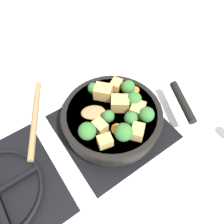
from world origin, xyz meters
name	(u,v)px	position (x,y,z in m)	size (l,w,h in m)	color
ground_plane	(112,127)	(0.00, 0.00, 0.00)	(2.40, 2.40, 0.00)	white
front_burner_grate	(112,125)	(0.00, 0.00, 0.01)	(0.31, 0.31, 0.03)	black
skillet_pan	(113,117)	(0.00, 0.00, 0.06)	(0.30, 0.39, 0.05)	black
wooden_spoon	(59,115)	(0.07, 0.13, 0.09)	(0.23, 0.25, 0.02)	#A87A4C
tofu_cube_center_large	(137,132)	(-0.10, -0.01, 0.10)	(0.04, 0.03, 0.03)	tan
tofu_cube_near_handle	(103,92)	(0.06, -0.01, 0.10)	(0.05, 0.04, 0.04)	tan
tofu_cube_east_chunk	(138,109)	(-0.04, -0.06, 0.10)	(0.04, 0.03, 0.03)	tan
tofu_cube_west_chunk	(100,126)	(-0.03, 0.06, 0.10)	(0.04, 0.03, 0.03)	tan
tofu_cube_back_piece	(116,85)	(0.07, -0.06, 0.10)	(0.04, 0.03, 0.03)	tan
tofu_cube_front_piece	(120,104)	(0.00, -0.03, 0.10)	(0.05, 0.04, 0.04)	tan
tofu_cube_mid_small	(105,141)	(-0.07, 0.07, 0.10)	(0.04, 0.03, 0.03)	tan
broccoli_floret_near_spoon	(147,115)	(-0.08, -0.06, 0.11)	(0.04, 0.04, 0.05)	#709956
broccoli_floret_center_top	(131,118)	(-0.06, -0.02, 0.11)	(0.04, 0.04, 0.04)	#709956
broccoli_floret_east_rim	(93,88)	(0.09, 0.01, 0.10)	(0.03, 0.03, 0.04)	#709956
broccoli_floret_west_rim	(134,99)	(-0.02, -0.06, 0.11)	(0.04, 0.04, 0.05)	#709956
broccoli_floret_north_edge	(108,116)	(-0.02, 0.03, 0.10)	(0.03, 0.03, 0.04)	#709956
broccoli_floret_south_cluster	(124,132)	(-0.08, 0.02, 0.11)	(0.05, 0.05, 0.05)	#709956
broccoli_floret_mid_floret	(128,87)	(0.03, -0.08, 0.11)	(0.04, 0.04, 0.05)	#709956
broccoli_floret_small_inner	(87,131)	(-0.03, 0.10, 0.11)	(0.05, 0.05, 0.05)	#709956
carrot_slice_orange_thin	(120,99)	(0.02, -0.05, 0.08)	(0.03, 0.03, 0.01)	orange
carrot_slice_near_center	(117,129)	(-0.06, 0.02, 0.08)	(0.03, 0.03, 0.01)	orange
carrot_slice_edge_slice	(106,86)	(0.09, -0.04, 0.08)	(0.02, 0.02, 0.01)	orange
carrot_slice_under_broccoli	(135,90)	(0.03, -0.10, 0.08)	(0.03, 0.03, 0.01)	orange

